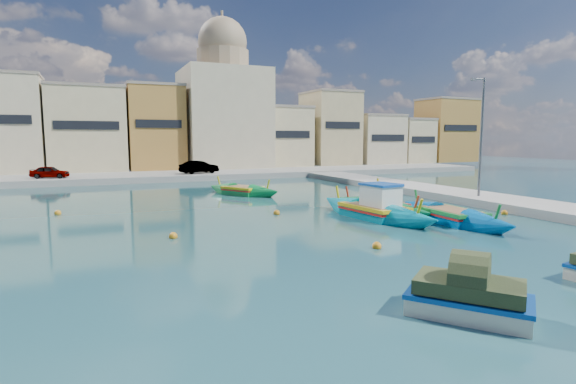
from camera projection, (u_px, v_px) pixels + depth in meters
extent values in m
plane|color=#123637|center=(254.00, 252.00, 16.77)|extent=(160.00, 160.00, 0.00)
cube|color=gray|center=(574.00, 213.00, 23.88)|extent=(4.00, 70.00, 0.50)
cube|color=gray|center=(151.00, 177.00, 45.86)|extent=(80.00, 8.00, 0.60)
cube|color=#BEB18E|center=(1.00, 125.00, 46.22)|extent=(7.88, 6.24, 9.89)
cube|color=tan|center=(87.00, 130.00, 50.04)|extent=(7.88, 7.44, 8.99)
cube|color=gray|center=(85.00, 88.00, 49.48)|extent=(8.04, 7.59, 0.30)
cube|color=black|center=(87.00, 125.00, 46.55)|extent=(6.30, 0.10, 0.90)
cube|color=#AF7C37|center=(155.00, 129.00, 52.30)|extent=(6.17, 6.13, 9.43)
cube|color=gray|center=(154.00, 86.00, 51.72)|extent=(6.29, 6.26, 0.30)
cube|color=black|center=(159.00, 124.00, 49.41)|extent=(4.93, 0.10, 0.90)
cube|color=tan|center=(217.00, 143.00, 56.19)|extent=(7.31, 7.69, 6.05)
cube|color=gray|center=(217.00, 117.00, 55.81)|extent=(7.46, 7.85, 0.30)
cube|color=black|center=(226.00, 141.00, 52.61)|extent=(5.85, 0.10, 0.90)
cube|color=tan|center=(277.00, 137.00, 59.10)|extent=(7.54, 7.30, 7.41)
cube|color=gray|center=(276.00, 108.00, 58.64)|extent=(7.69, 7.45, 0.30)
cube|color=black|center=(288.00, 134.00, 55.68)|extent=(6.03, 0.10, 0.90)
cube|color=tan|center=(330.00, 129.00, 61.95)|extent=(6.36, 6.97, 9.63)
cube|color=gray|center=(330.00, 93.00, 61.36)|extent=(6.48, 7.11, 0.30)
cube|color=black|center=(343.00, 125.00, 58.67)|extent=(5.09, 0.10, 0.90)
cube|color=#BEB18E|center=(374.00, 140.00, 64.87)|extent=(6.63, 6.70, 6.65)
cube|color=gray|center=(375.00, 116.00, 64.45)|extent=(6.76, 6.83, 0.30)
cube|color=black|center=(388.00, 138.00, 61.74)|extent=(5.30, 0.10, 0.90)
cube|color=tan|center=(407.00, 142.00, 67.69)|extent=(5.08, 7.51, 6.20)
cube|color=gray|center=(407.00, 120.00, 67.30)|extent=(5.18, 7.66, 0.30)
cube|color=black|center=(424.00, 140.00, 64.19)|extent=(4.06, 0.10, 0.90)
cube|color=#AF7C37|center=(446.00, 131.00, 69.55)|extent=(7.79, 6.00, 9.33)
cube|color=gray|center=(447.00, 100.00, 68.97)|extent=(7.95, 6.12, 0.30)
cube|color=black|center=(461.00, 128.00, 66.72)|extent=(6.23, 0.10, 0.90)
cube|color=#BEB18E|center=(224.00, 119.00, 56.35)|extent=(10.00, 10.00, 12.00)
cylinder|color=#9E8466|center=(223.00, 60.00, 55.49)|extent=(6.40, 6.40, 2.40)
sphere|color=#9E8466|center=(222.00, 42.00, 55.23)|extent=(6.00, 6.00, 6.00)
cylinder|color=#9E8466|center=(222.00, 17.00, 54.88)|extent=(0.30, 0.30, 1.60)
cylinder|color=#595B60|center=(481.00, 142.00, 28.70)|extent=(0.16, 0.16, 8.00)
cylinder|color=#595B60|center=(480.00, 79.00, 28.07)|extent=(1.00, 0.10, 0.10)
cube|color=#595B60|center=(474.00, 79.00, 27.88)|extent=(0.35, 0.15, 0.18)
imported|color=#4C1919|center=(50.00, 172.00, 40.82)|extent=(3.50, 2.19, 1.11)
imported|color=#4C1919|center=(199.00, 167.00, 46.24)|extent=(4.21, 2.45, 1.31)
cube|color=#00819A|center=(374.00, 214.00, 23.90)|extent=(2.35, 3.71, 0.98)
cone|color=#00819A|center=(341.00, 206.00, 26.39)|extent=(2.31, 3.42, 2.52)
cone|color=#00819A|center=(414.00, 222.00, 21.39)|extent=(2.31, 3.42, 2.52)
cube|color=yellow|center=(374.00, 207.00, 23.85)|extent=(2.44, 3.91, 0.18)
cube|color=red|center=(374.00, 210.00, 23.87)|extent=(2.45, 3.78, 0.10)
cube|color=olive|center=(374.00, 205.00, 23.84)|extent=(2.02, 3.36, 0.06)
cylinder|color=yellow|center=(338.00, 195.00, 26.56)|extent=(0.19, 0.48, 1.07)
cylinder|color=yellow|center=(419.00, 210.00, 21.07)|extent=(0.19, 0.48, 1.07)
cube|color=white|center=(381.00, 196.00, 23.33)|extent=(1.57, 1.93, 1.08)
cube|color=#0F47A5|center=(381.00, 185.00, 23.26)|extent=(1.66, 2.07, 0.12)
cube|color=#0B743E|center=(379.00, 210.00, 25.39)|extent=(2.31, 3.17, 0.90)
cone|color=#0B743E|center=(350.00, 204.00, 27.34)|extent=(2.28, 2.97, 2.26)
cone|color=#0B743E|center=(412.00, 215.00, 23.43)|extent=(2.28, 2.97, 2.26)
cube|color=red|center=(379.00, 203.00, 25.34)|extent=(2.41, 3.34, 0.16)
cube|color=red|center=(379.00, 206.00, 25.36)|extent=(2.41, 3.24, 0.09)
cube|color=olive|center=(379.00, 202.00, 25.33)|extent=(2.00, 2.86, 0.05)
cylinder|color=red|center=(348.00, 194.00, 27.46)|extent=(0.20, 0.44, 0.98)
cylinder|color=red|center=(416.00, 205.00, 23.16)|extent=(0.20, 0.44, 0.98)
cube|color=white|center=(385.00, 194.00, 24.93)|extent=(1.52, 1.68, 0.99)
cube|color=#0F47A5|center=(385.00, 184.00, 24.86)|extent=(1.61, 1.79, 0.11)
cube|color=#007C99|center=(378.00, 201.00, 28.83)|extent=(3.39, 3.74, 0.97)
cone|color=#007C99|center=(378.00, 195.00, 31.42)|extent=(3.26, 3.54, 2.44)
cone|color=#007C99|center=(379.00, 207.00, 26.24)|extent=(3.26, 3.54, 2.44)
cube|color=yellow|center=(379.00, 195.00, 28.79)|extent=(3.55, 3.93, 0.17)
cube|color=#197F33|center=(379.00, 198.00, 28.81)|extent=(3.50, 3.84, 0.10)
cube|color=olive|center=(379.00, 194.00, 28.78)|extent=(2.99, 3.34, 0.06)
cylinder|color=yellow|center=(378.00, 186.00, 31.60)|extent=(0.37, 0.46, 1.06)
cylinder|color=yellow|center=(380.00, 196.00, 25.91)|extent=(0.37, 0.46, 1.06)
cube|color=#0B7534|center=(243.00, 192.00, 33.67)|extent=(2.87, 3.20, 0.88)
cone|color=#0B7534|center=(221.00, 190.00, 34.97)|extent=(2.79, 3.06, 2.18)
cone|color=#0B7534|center=(265.00, 194.00, 32.37)|extent=(2.79, 3.06, 2.18)
cube|color=yellow|center=(243.00, 187.00, 33.63)|extent=(3.01, 3.36, 0.16)
cube|color=red|center=(243.00, 190.00, 33.65)|extent=(2.97, 3.29, 0.09)
cube|color=olive|center=(242.00, 186.00, 33.62)|extent=(2.52, 2.86, 0.05)
cylinder|color=yellow|center=(219.00, 182.00, 35.02)|extent=(0.32, 0.42, 0.96)
cylinder|color=yellow|center=(268.00, 186.00, 32.17)|extent=(0.32, 0.42, 0.96)
cube|color=#0058A2|center=(451.00, 219.00, 22.62)|extent=(2.06, 3.30, 0.94)
cone|color=#0058A2|center=(419.00, 210.00, 25.07)|extent=(2.05, 3.05, 2.37)
cone|color=#0058A2|center=(492.00, 227.00, 20.15)|extent=(2.05, 3.05, 2.37)
cube|color=#187C2D|center=(452.00, 211.00, 22.57)|extent=(2.15, 3.48, 0.17)
cube|color=red|center=(452.00, 214.00, 22.59)|extent=(2.16, 3.36, 0.09)
cube|color=olive|center=(452.00, 210.00, 22.56)|extent=(1.76, 2.99, 0.06)
cylinder|color=#187C2D|center=(417.00, 199.00, 25.25)|extent=(0.16, 0.45, 1.02)
cylinder|color=#187C2D|center=(497.00, 215.00, 19.84)|extent=(0.16, 0.45, 1.02)
cube|color=beige|center=(468.00, 310.00, 10.72)|extent=(2.84, 3.04, 0.68)
cube|color=#0F47A5|center=(469.00, 297.00, 10.68)|extent=(2.93, 3.14, 0.12)
cube|color=#2D381E|center=(469.00, 286.00, 10.65)|extent=(2.60, 2.77, 0.34)
cylinder|color=#2D381E|center=(470.00, 280.00, 10.63)|extent=(1.96, 2.25, 0.58)
sphere|color=orange|center=(173.00, 236.00, 19.05)|extent=(0.36, 0.36, 0.36)
sphere|color=orange|center=(277.00, 213.00, 24.98)|extent=(0.36, 0.36, 0.36)
sphere|color=orange|center=(236.00, 191.00, 35.29)|extent=(0.36, 0.36, 0.36)
sphere|color=orange|center=(58.00, 213.00, 24.92)|extent=(0.36, 0.36, 0.36)
sphere|color=orange|center=(504.00, 213.00, 24.95)|extent=(0.36, 0.36, 0.36)
sphere|color=orange|center=(377.00, 246.00, 17.30)|extent=(0.36, 0.36, 0.36)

